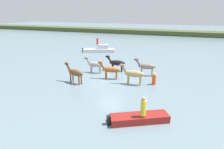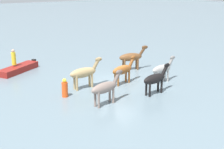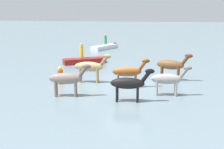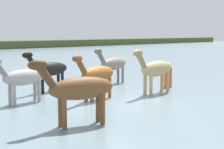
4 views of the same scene
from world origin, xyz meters
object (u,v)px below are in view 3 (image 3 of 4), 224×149
(boat_launch_far, at_px, (84,62))
(person_spotter_bow, at_px, (105,40))
(horse_dun_straggler, at_px, (168,79))
(horse_mid_herd, at_px, (129,83))
(person_helmsman_aft, at_px, (82,51))
(buoy_channel_marker, at_px, (60,76))
(horse_rear_stallion, at_px, (90,67))
(horse_gray_outer, at_px, (172,65))
(horse_dark_mare, at_px, (67,79))
(boat_dinghy_port, at_px, (105,48))
(horse_chestnut_trailing, at_px, (128,72))

(boat_launch_far, distance_m, person_spotter_bow, 9.05)
(horse_dun_straggler, bearing_deg, boat_launch_far, 126.36)
(horse_dun_straggler, distance_m, horse_mid_herd, 2.43)
(person_helmsman_aft, distance_m, buoy_channel_marker, 7.07)
(person_spotter_bow, xyz_separation_m, person_helmsman_aft, (0.43, 8.88, -0.01))
(boat_launch_far, bearing_deg, horse_rear_stallion, 78.47)
(person_spotter_bow, bearing_deg, horse_dun_straggler, 111.37)
(horse_gray_outer, distance_m, boat_launch_far, 8.65)
(horse_dark_mare, relative_size, boat_dinghy_port, 0.60)
(boat_dinghy_port, xyz_separation_m, person_spotter_bow, (-0.07, -0.06, 0.95))
(horse_gray_outer, bearing_deg, horse_mid_herd, -98.71)
(horse_rear_stallion, distance_m, horse_gray_outer, 5.42)
(horse_gray_outer, bearing_deg, horse_dark_mare, -124.89)
(boat_dinghy_port, height_order, buoy_channel_marker, buoy_channel_marker)
(horse_dark_mare, relative_size, person_spotter_bow, 1.95)
(horse_gray_outer, relative_size, boat_launch_far, 0.65)
(horse_rear_stallion, height_order, horse_gray_outer, horse_rear_stallion)
(horse_gray_outer, height_order, person_helmsman_aft, horse_gray_outer)
(horse_mid_herd, bearing_deg, person_spotter_bow, 100.12)
(horse_dark_mare, height_order, buoy_channel_marker, horse_dark_mare)
(horse_gray_outer, relative_size, buoy_channel_marker, 2.08)
(horse_dark_mare, distance_m, person_spotter_bow, 18.36)
(horse_chestnut_trailing, bearing_deg, horse_mid_herd, -92.08)
(person_helmsman_aft, relative_size, buoy_channel_marker, 1.04)
(horse_mid_herd, bearing_deg, horse_dun_straggler, 30.64)
(horse_chestnut_trailing, bearing_deg, person_spotter_bow, 96.37)
(horse_mid_herd, relative_size, person_spotter_bow, 1.90)
(boat_launch_far, distance_m, person_helmsman_aft, 1.00)
(horse_dun_straggler, height_order, boat_launch_far, horse_dun_straggler)
(horse_dark_mare, relative_size, person_helmsman_aft, 1.95)
(horse_dun_straggler, xyz_separation_m, horse_mid_herd, (1.99, 1.39, 0.03))
(horse_dun_straggler, distance_m, horse_rear_stallion, 5.29)
(horse_dark_mare, bearing_deg, boat_launch_far, 91.86)
(horse_gray_outer, bearing_deg, horse_chestnut_trailing, -122.95)
(horse_chestnut_trailing, height_order, person_spotter_bow, horse_chestnut_trailing)
(person_spotter_bow, distance_m, person_helmsman_aft, 8.89)
(horse_mid_herd, distance_m, boat_launch_far, 10.88)
(horse_chestnut_trailing, distance_m, boat_launch_far, 8.38)
(boat_dinghy_port, bearing_deg, horse_chestnut_trailing, 43.44)
(horse_dark_mare, relative_size, boat_launch_far, 0.64)
(horse_chestnut_trailing, bearing_deg, horse_rear_stallion, 154.59)
(boat_launch_far, distance_m, buoy_channel_marker, 6.92)
(horse_gray_outer, bearing_deg, horse_dun_straggler, -78.92)
(boat_dinghy_port, distance_m, person_spotter_bow, 0.96)
(horse_chestnut_trailing, relative_size, horse_mid_herd, 1.01)
(horse_dun_straggler, relative_size, horse_rear_stallion, 0.91)
(horse_mid_herd, distance_m, horse_gray_outer, 5.51)
(horse_gray_outer, distance_m, boat_dinghy_port, 15.40)
(boat_dinghy_port, height_order, boat_launch_far, boat_dinghy_port)
(horse_dark_mare, xyz_separation_m, boat_dinghy_port, (1.43, -18.25, -0.83))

